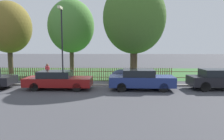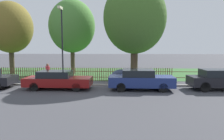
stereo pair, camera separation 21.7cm
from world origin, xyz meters
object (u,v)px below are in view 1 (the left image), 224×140
covered_motorcycle (123,75)px  tree_mid_park (134,18)px  tree_nearest_kerb (9,27)px  parked_car_navy_estate (58,80)px  parked_car_red_compact (141,79)px  street_lamp (62,37)px  pedestrian_by_lamp (47,73)px  parked_car_white_van (218,79)px  tree_behind_motorcycle (71,26)px

covered_motorcycle → tree_mid_park: size_ratio=0.22×
tree_nearest_kerb → tree_mid_park: (12.68, -2.95, 0.54)m
parked_car_navy_estate → tree_nearest_kerb: (-7.17, 7.92, 4.18)m
parked_car_red_compact → street_lamp: bearing=163.9°
parked_car_navy_estate → pedestrian_by_lamp: size_ratio=2.84×
covered_motorcycle → pedestrian_by_lamp: bearing=177.0°
parked_car_navy_estate → parked_car_white_van: parked_car_white_van is taller
tree_behind_motorcycle → pedestrian_by_lamp: tree_behind_motorcycle is taller
parked_car_white_van → tree_behind_motorcycle: tree_behind_motorcycle is taller
tree_nearest_kerb → pedestrian_by_lamp: bearing=-45.7°
tree_nearest_kerb → tree_behind_motorcycle: bearing=2.1°
tree_nearest_kerb → tree_behind_motorcycle: size_ratio=0.98×
parked_car_white_van → covered_motorcycle: 6.63m
tree_mid_park → parked_car_white_van: bearing=-41.7°
tree_behind_motorcycle → tree_mid_park: bearing=-26.9°
parked_car_white_van → pedestrian_by_lamp: (-12.20, 1.75, 0.19)m
tree_nearest_kerb → tree_behind_motorcycle: (6.42, 0.23, 0.11)m
pedestrian_by_lamp → street_lamp: bearing=-125.8°
parked_car_white_van → tree_mid_park: 8.55m
parked_car_red_compact → tree_behind_motorcycle: size_ratio=0.57×
covered_motorcycle → tree_behind_motorcycle: (-5.23, 6.14, 4.24)m
street_lamp → parked_car_red_compact: bearing=-17.4°
street_lamp → covered_motorcycle: bearing=2.7°
tree_mid_park → street_lamp: (-5.64, -3.17, -1.73)m
tree_behind_motorcycle → parked_car_red_compact: bearing=-51.9°
pedestrian_by_lamp → street_lamp: 3.00m
parked_car_navy_estate → covered_motorcycle: (4.48, 2.01, 0.06)m
tree_nearest_kerb → street_lamp: bearing=-41.0°
parked_car_navy_estate → street_lamp: (-0.13, 1.80, 2.99)m
tree_nearest_kerb → tree_behind_motorcycle: tree_behind_motorcycle is taller
parked_car_white_van → covered_motorcycle: (-6.38, 1.81, -0.01)m
parked_car_red_compact → tree_nearest_kerb: bearing=149.6°
parked_car_navy_estate → parked_car_white_van: 10.86m
tree_behind_motorcycle → pedestrian_by_lamp: size_ratio=4.82×
tree_nearest_kerb → parked_car_red_compact: bearing=-31.8°
covered_motorcycle → parked_car_white_van: bearing=-19.4°
covered_motorcycle → pedestrian_by_lamp: pedestrian_by_lamp is taller
parked_car_white_van → tree_nearest_kerb: size_ratio=0.53×
tree_nearest_kerb → tree_mid_park: tree_mid_park is taller
parked_car_red_compact → covered_motorcycle: bearing=121.3°
parked_car_navy_estate → tree_mid_park: bearing=43.0°
parked_car_navy_estate → parked_car_white_van: size_ratio=1.14×
parked_car_red_compact → pedestrian_by_lamp: size_ratio=2.73×
parked_car_white_van → tree_mid_park: tree_mid_park is taller
parked_car_navy_estate → tree_behind_motorcycle: tree_behind_motorcycle is taller
street_lamp → tree_nearest_kerb: bearing=139.0°
parked_car_navy_estate → tree_nearest_kerb: 11.47m
parked_car_white_van → pedestrian_by_lamp: pedestrian_by_lamp is taller
parked_car_navy_estate → pedestrian_by_lamp: (-1.34, 1.95, 0.26)m
street_lamp → parked_car_navy_estate: bearing=-85.8°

